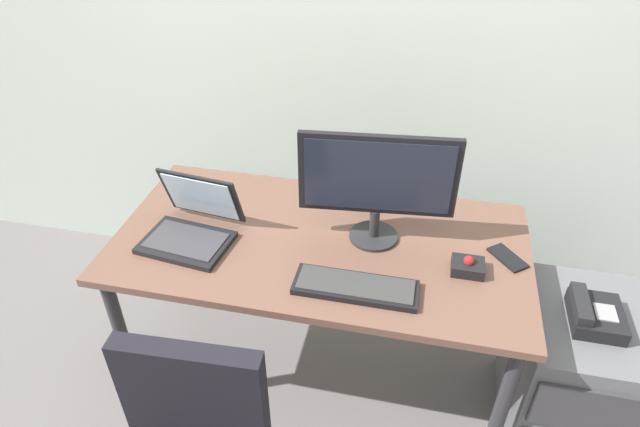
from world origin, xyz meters
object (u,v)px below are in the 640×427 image
object	(u,v)px
desk_phone	(594,314)
laptop	(192,225)
cell_phone	(507,258)
trackball_mouse	(468,266)
monitor_main	(377,181)
keyboard	(356,287)
coffee_mug	(370,192)
file_cabinet	(569,374)

from	to	relation	value
desk_phone	laptop	bearing A→B (deg)	-179.13
cell_phone	trackball_mouse	bearing A→B (deg)	175.81
desk_phone	monitor_main	bearing A→B (deg)	171.70
cell_phone	laptop	bearing A→B (deg)	146.71
monitor_main	cell_phone	size ratio (longest dim) A/B	3.87
trackball_mouse	cell_phone	distance (m)	0.17
monitor_main	cell_phone	xyz separation A→B (m)	(0.48, -0.02, -0.24)
keyboard	coffee_mug	world-z (taller)	coffee_mug
file_cabinet	trackball_mouse	xyz separation A→B (m)	(-0.45, -0.02, 0.47)
laptop	cell_phone	size ratio (longest dim) A/B	2.41
file_cabinet	coffee_mug	distance (m)	1.03
desk_phone	cell_phone	bearing A→B (deg)	162.55
laptop	file_cabinet	bearing A→B (deg)	1.51
coffee_mug	monitor_main	bearing A→B (deg)	-78.07
file_cabinet	cell_phone	distance (m)	0.56
coffee_mug	desk_phone	bearing A→B (deg)	-21.79
trackball_mouse	monitor_main	bearing A→B (deg)	161.03
desk_phone	coffee_mug	xyz separation A→B (m)	(-0.83, 0.33, 0.17)
trackball_mouse	laptop	bearing A→B (deg)	-178.89
laptop	trackball_mouse	distance (m)	0.99
file_cabinet	cell_phone	xyz separation A→B (m)	(-0.31, 0.08, 0.46)
file_cabinet	coffee_mug	size ratio (longest dim) A/B	5.40
cell_phone	monitor_main	bearing A→B (deg)	138.57
keyboard	coffee_mug	xyz separation A→B (m)	(-0.03, 0.51, 0.04)
file_cabinet	monitor_main	size ratio (longest dim) A/B	1.10
keyboard	laptop	world-z (taller)	laptop
cell_phone	file_cabinet	bearing A→B (deg)	-53.41
laptop	coffee_mug	size ratio (longest dim) A/B	3.06
desk_phone	coffee_mug	world-z (taller)	coffee_mug
monitor_main	trackball_mouse	world-z (taller)	monitor_main
file_cabinet	coffee_mug	bearing A→B (deg)	159.39
monitor_main	desk_phone	bearing A→B (deg)	-8.30
keyboard	laptop	xyz separation A→B (m)	(-0.63, 0.15, 0.04)
monitor_main	laptop	size ratio (longest dim) A/B	1.60
file_cabinet	laptop	world-z (taller)	laptop
trackball_mouse	cell_phone	size ratio (longest dim) A/B	0.77
monitor_main	coffee_mug	size ratio (longest dim) A/B	4.90
laptop	coffee_mug	world-z (taller)	laptop
file_cabinet	desk_phone	world-z (taller)	desk_phone
file_cabinet	cell_phone	bearing A→B (deg)	165.78
laptop	cell_phone	distance (m)	1.14
file_cabinet	cell_phone	world-z (taller)	cell_phone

